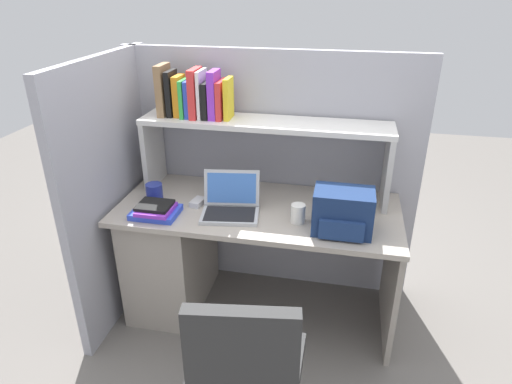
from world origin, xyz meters
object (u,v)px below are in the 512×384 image
laptop (231,205)px  computer_mouse (198,202)px  snack_canister (154,192)px  paper_cup (298,214)px  backpack (343,212)px

laptop → computer_mouse: (-0.21, 0.06, -0.03)m
snack_canister → paper_cup: bearing=-6.0°
laptop → paper_cup: bearing=-4.5°
laptop → snack_canister: size_ratio=3.33×
computer_mouse → snack_canister: (-0.26, 0.00, 0.04)m
laptop → computer_mouse: laptop is taller
backpack → laptop: bearing=172.8°
computer_mouse → laptop: bearing=-4.9°
backpack → computer_mouse: (-0.82, 0.13, -0.09)m
computer_mouse → paper_cup: paper_cup is taller
backpack → snack_canister: 1.09m
laptop → backpack: backpack is taller
backpack → snack_canister: (-1.08, 0.14, -0.06)m
backpack → computer_mouse: bearing=170.7°
laptop → backpack: (0.61, -0.08, 0.06)m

